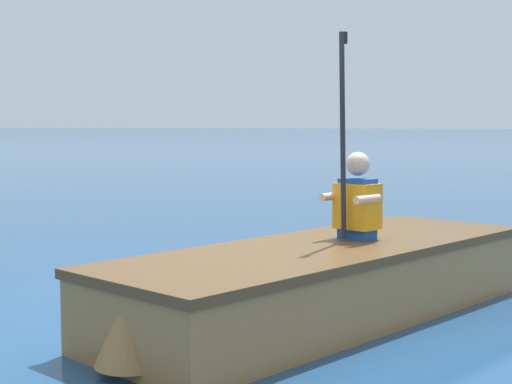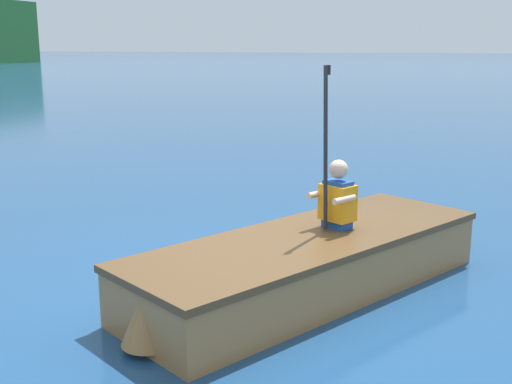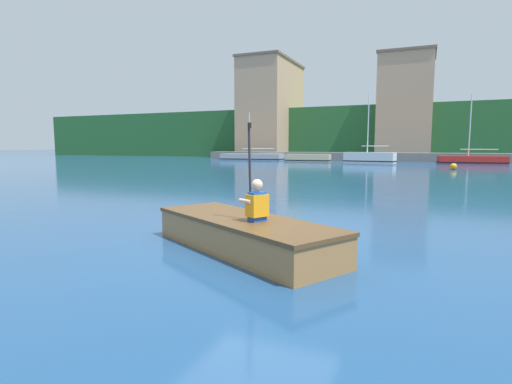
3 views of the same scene
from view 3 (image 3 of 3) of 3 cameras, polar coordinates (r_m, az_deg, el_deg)
ground_plane at (r=6.90m, az=0.25°, el=-6.98°), size 300.00×300.00×0.00m
shoreline_ridge at (r=62.98m, az=20.97°, el=7.80°), size 120.00×20.00×6.82m
waterfront_warehouse_left at (r=58.11m, az=2.20°, el=11.67°), size 6.30×11.93×13.48m
waterfront_office_block_center at (r=54.99m, az=20.53°, el=11.32°), size 6.68×7.36×13.05m
marina_dock at (r=45.09m, az=19.89°, el=4.73°), size 44.66×2.40×0.90m
moored_boat_dock_west_end at (r=42.05m, az=7.43°, el=4.82°), size 4.70×1.69×0.76m
moored_boat_dock_west_inner at (r=41.61m, az=28.42°, el=4.06°), size 5.84×2.36×6.22m
moored_boat_dock_center_far at (r=46.43m, az=-0.56°, el=5.03°), size 7.32×2.88×5.43m
moored_boat_dock_east_inner at (r=39.90m, az=15.91°, el=4.74°), size 4.92×2.29×6.55m
rowboat_foreground at (r=6.28m, az=-2.08°, el=-5.66°), size 3.65×2.74×0.51m
person_paddler at (r=5.88m, az=0.10°, el=-1.38°), size 0.44×0.44×1.45m
channel_buoy at (r=30.60m, az=26.38°, el=3.30°), size 0.44×0.44×0.72m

